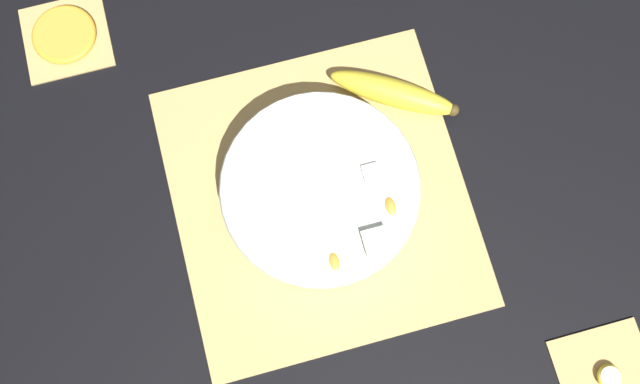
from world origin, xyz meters
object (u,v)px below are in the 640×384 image
(whole_banana, at_px, (394,93))
(orange_slice_whole, at_px, (64,34))
(banana_coin_single, at_px, (610,377))
(fruit_salad_bowl, at_px, (320,190))

(whole_banana, xyz_separation_m, orange_slice_whole, (0.21, 0.43, -0.01))
(whole_banana, bearing_deg, banana_coin_single, -159.91)
(fruit_salad_bowl, relative_size, whole_banana, 1.49)
(whole_banana, xyz_separation_m, banana_coin_single, (-0.43, -0.16, -0.01))
(whole_banana, bearing_deg, fruit_salad_bowl, 129.16)
(orange_slice_whole, xyz_separation_m, banana_coin_single, (-0.65, -0.59, -0.00))
(whole_banana, height_order, banana_coin_single, whole_banana)
(whole_banana, height_order, orange_slice_whole, whole_banana)
(orange_slice_whole, distance_m, banana_coin_single, 0.87)
(fruit_salad_bowl, distance_m, orange_slice_whole, 0.44)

